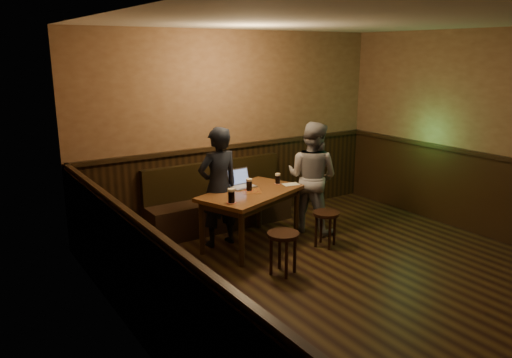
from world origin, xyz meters
The scene contains 12 objects.
room centered at (0.00, 0.22, 1.20)m, with size 5.04×6.04×2.84m.
bench centered at (-0.43, 2.75, 0.31)m, with size 2.20×0.50×0.95m.
pub_table centered at (-0.43, 1.89, 0.64)m, with size 1.57×1.22×0.75m.
stool_left centered at (-0.60, 0.95, 0.40)m, with size 0.48×0.48×0.50m.
stool_right centered at (0.37, 1.33, 0.37)m, with size 0.43×0.43×0.47m.
pint_left centered at (-0.90, 1.60, 0.83)m, with size 0.11×0.11×0.18m.
pint_mid centered at (-0.43, 1.93, 0.82)m, with size 0.10×0.10×0.16m.
pint_right centered at (0.08, 2.01, 0.81)m, with size 0.09×0.09×0.15m.
laptop centered at (-0.42, 2.16, 0.80)m, with size 0.34×0.28×0.23m.
menu centered at (0.21, 1.89, 0.74)m, with size 0.22×0.15×0.00m, color silver.
person_suit centered at (-0.77, 2.15, 0.79)m, with size 0.58×0.38×1.58m, color black.
person_grey centered at (0.59, 1.90, 0.78)m, with size 0.76×0.59×1.57m, color gray.
Camera 1 is at (-3.78, -3.33, 2.50)m, focal length 35.00 mm.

